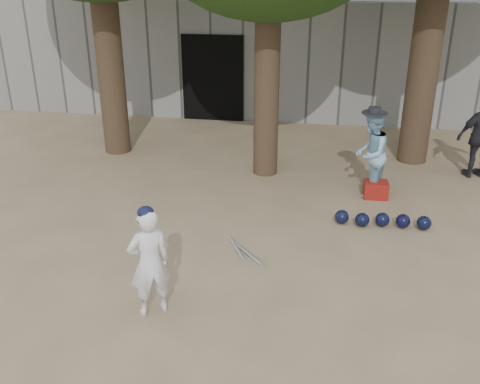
# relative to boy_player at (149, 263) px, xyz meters

# --- Properties ---
(ground) EXTENTS (70.00, 70.00, 0.00)m
(ground) POSITION_rel_boy_player_xyz_m (0.22, 0.61, -0.69)
(ground) COLOR #937C5E
(ground) RESTS_ON ground
(boy_player) EXTENTS (0.60, 0.55, 1.37)m
(boy_player) POSITION_rel_boy_player_xyz_m (0.00, 0.00, 0.00)
(boy_player) COLOR white
(boy_player) RESTS_ON ground
(spectator_blue) EXTENTS (0.78, 0.89, 1.55)m
(spectator_blue) POSITION_rel_boy_player_xyz_m (2.77, 4.03, 0.09)
(spectator_blue) COLOR #8CBCD9
(spectator_blue) RESTS_ON ground
(red_bag) EXTENTS (0.43, 0.34, 0.30)m
(red_bag) POSITION_rel_boy_player_xyz_m (2.92, 3.90, -0.54)
(red_bag) COLOR maroon
(red_bag) RESTS_ON ground
(back_building) EXTENTS (16.00, 5.24, 3.00)m
(back_building) POSITION_rel_boy_player_xyz_m (0.22, 10.94, 0.81)
(back_building) COLOR gray
(back_building) RESTS_ON ground
(helmet_row) EXTENTS (1.51, 0.29, 0.23)m
(helmet_row) POSITION_rel_boy_player_xyz_m (2.94, 2.75, -0.57)
(helmet_row) COLOR black
(helmet_row) RESTS_ON ground
(bat_pile) EXTENTS (0.62, 0.75, 0.06)m
(bat_pile) POSITION_rel_boy_player_xyz_m (0.86, 1.57, -0.66)
(bat_pile) COLOR silver
(bat_pile) RESTS_ON ground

